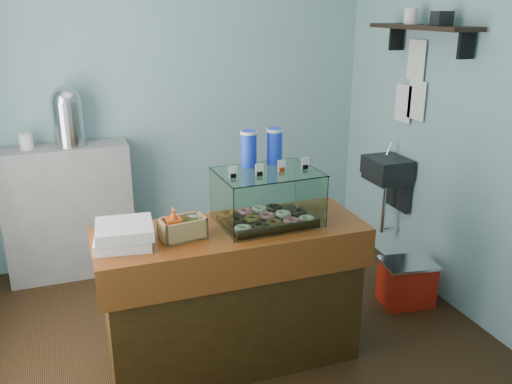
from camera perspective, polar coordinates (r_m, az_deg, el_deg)
name	(u,v)px	position (r m, az deg, el deg)	size (l,w,h in m)	color
ground	(222,336)	(3.84, -3.57, -14.91)	(3.50, 3.50, 0.00)	black
room_shell	(220,85)	(3.23, -3.79, 11.20)	(3.54, 3.04, 2.82)	#85B5C2
counter	(232,295)	(3.39, -2.50, -10.77)	(1.60, 0.60, 0.90)	#3B240B
back_shelf	(69,212)	(4.67, -19.04, -2.00)	(1.00, 0.32, 1.10)	#979799
display_case	(266,194)	(3.25, 1.02, -0.19)	(0.61, 0.46, 0.54)	#371E10
condiment_crate	(181,227)	(3.07, -7.90, -3.71)	(0.27, 0.19, 0.19)	tan
pastry_boxes	(124,234)	(3.05, -13.74, -4.34)	(0.35, 0.35, 0.12)	white
coffee_urn	(67,115)	(4.46, -19.24, 7.67)	(0.25, 0.25, 0.47)	silver
red_cooler	(406,282)	(4.29, 15.56, -9.14)	(0.42, 0.35, 0.34)	red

